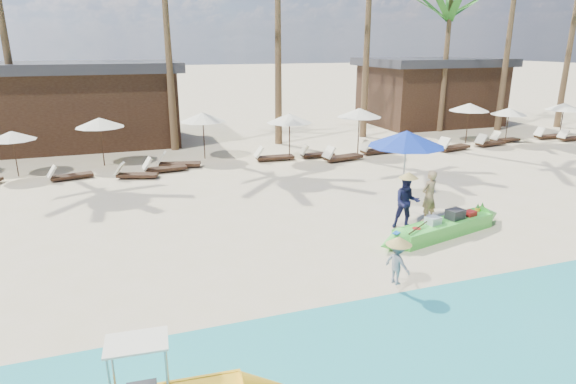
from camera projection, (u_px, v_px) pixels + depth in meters
name	position (u px, v px, depth m)	size (l,w,h in m)	color
ground	(364.00, 247.00, 12.85)	(240.00, 240.00, 0.00)	beige
wet_sand_strip	(499.00, 356.00, 8.33)	(240.00, 4.50, 0.01)	tan
green_canoe	(444.00, 227.00, 13.58)	(5.32, 1.58, 0.69)	#48D641
tourist	(429.00, 196.00, 14.49)	(0.58, 0.38, 1.60)	tan
vendor_green	(407.00, 202.00, 13.96)	(0.77, 0.60, 1.58)	#15173A
vendor_yellow	(397.00, 263.00, 10.36)	(0.63, 0.36, 0.98)	gray
blue_umbrella	(406.00, 139.00, 15.07)	(2.41, 2.41, 2.60)	#99999E
resort_parasol_3	(12.00, 136.00, 19.19)	(1.82, 1.82, 1.87)	#362316
lounger_3_right	(68.00, 175.00, 19.13)	(1.73, 0.86, 0.56)	#362316
resort_parasol_4	(100.00, 122.00, 20.85)	(2.08, 2.08, 2.14)	#362316
lounger_4_left	(134.00, 174.00, 19.33)	(1.75, 0.99, 0.57)	#362316
lounger_4_right	(163.00, 168.00, 20.25)	(1.86, 0.76, 0.61)	#362316
resort_parasol_5	(203.00, 117.00, 22.14)	(2.12, 2.12, 2.19)	#362316
lounger_5_left	(177.00, 163.00, 21.02)	(1.94, 0.98, 0.63)	#362316
resort_parasol_6	(289.00, 118.00, 21.91)	(2.11, 2.11, 2.17)	#362316
lounger_6_left	(272.00, 156.00, 22.27)	(1.86, 0.66, 0.62)	#362316
lounger_6_right	(315.00, 154.00, 22.89)	(1.67, 0.56, 0.56)	#362316
resort_parasol_7	(359.00, 113.00, 23.23)	(2.17, 2.17, 2.23)	#362316
lounger_7_left	(341.00, 156.00, 22.20)	(2.03, 0.92, 0.66)	#362316
lounger_7_right	(376.00, 150.00, 23.64)	(1.95, 0.77, 0.64)	#362316
resort_parasol_8	(469.00, 107.00, 25.75)	(2.11, 2.11, 2.17)	#362316
lounger_8_left	(452.00, 147.00, 24.35)	(2.02, 1.01, 0.66)	#362316
resort_parasol_9	(509.00, 111.00, 25.69)	(1.88, 1.88, 1.94)	#362316
lounger_9_left	(489.00, 142.00, 25.43)	(1.83, 0.76, 0.60)	#362316
lounger_9_right	(504.00, 139.00, 26.38)	(1.73, 0.59, 0.58)	#362316
resort_parasol_10	(564.00, 107.00, 26.88)	(1.98, 1.98, 2.04)	#362316
lounger_10_left	(548.00, 135.00, 27.41)	(1.80, 0.61, 0.60)	#362316
lounger_10_right	(570.00, 137.00, 26.87)	(1.72, 0.57, 0.58)	#362316
palm_6	(450.00, 10.00, 27.89)	(2.08, 2.08, 8.51)	brown
pavilion_west	(77.00, 103.00, 25.52)	(10.80, 6.60, 4.30)	#362316
pavilion_east	(430.00, 90.00, 32.38)	(8.80, 6.60, 4.30)	#362316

